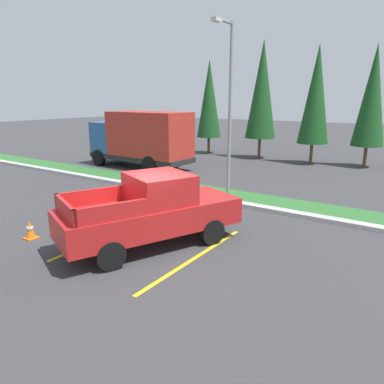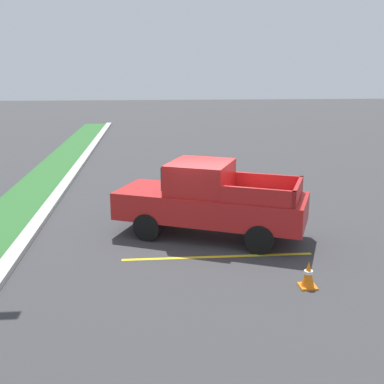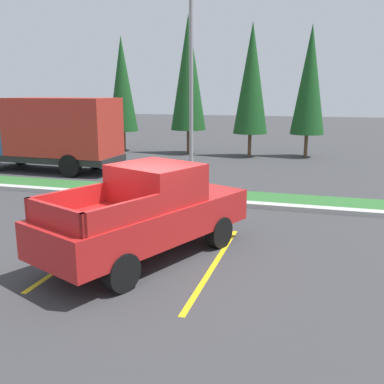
{
  "view_description": "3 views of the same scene",
  "coord_description": "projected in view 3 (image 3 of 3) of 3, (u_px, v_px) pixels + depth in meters",
  "views": [
    {
      "loc": [
        6.51,
        -7.6,
        4.18
      ],
      "look_at": [
        0.39,
        1.39,
        1.36
      ],
      "focal_mm": 34.0,
      "sensor_mm": 36.0,
      "label": 1
    },
    {
      "loc": [
        -12.52,
        1.55,
        4.57
      ],
      "look_at": [
        0.43,
        0.4,
        1.16
      ],
      "focal_mm": 44.12,
      "sensor_mm": 36.0,
      "label": 2
    },
    {
      "loc": [
        3.53,
        -8.79,
        3.68
      ],
      "look_at": [
        0.64,
        1.09,
        1.31
      ],
      "focal_mm": 40.87,
      "sensor_mm": 36.0,
      "label": 3
    }
  ],
  "objects": [
    {
      "name": "ground_plane",
      "position": [
        152.0,
        256.0,
        10.02
      ],
      "size": [
        120.0,
        120.0,
        0.0
      ],
      "primitive_type": "plane",
      "color": "#38383A"
    },
    {
      "name": "cypress_tree_center",
      "position": [
        252.0,
        79.0,
        24.36
      ],
      "size": [
        1.94,
        1.94,
        7.45
      ],
      "color": "brown",
      "rests_on": "ground"
    },
    {
      "name": "grass_median",
      "position": [
        214.0,
        195.0,
        15.71
      ],
      "size": [
        56.0,
        1.8,
        0.06
      ],
      "primitive_type": "cube",
      "color": "#2D662D",
      "rests_on": "ground"
    },
    {
      "name": "cypress_tree_leftmost",
      "position": [
        122.0,
        84.0,
        26.83
      ],
      "size": [
        1.82,
        1.82,
        6.99
      ],
      "color": "brown",
      "rests_on": "ground"
    },
    {
      "name": "cypress_tree_right_inner",
      "position": [
        310.0,
        80.0,
        24.19
      ],
      "size": [
        1.9,
        1.9,
        7.3
      ],
      "color": "brown",
      "rests_on": "ground"
    },
    {
      "name": "parking_line_near",
      "position": [
        88.0,
        250.0,
        10.38
      ],
      "size": [
        0.12,
        4.8,
        0.01
      ],
      "primitive_type": "cube",
      "color": "yellow",
      "rests_on": "ground"
    },
    {
      "name": "cargo_truck_distant",
      "position": [
        51.0,
        132.0,
        20.36
      ],
      "size": [
        6.87,
        2.68,
        3.4
      ],
      "color": "black",
      "rests_on": "ground"
    },
    {
      "name": "street_light",
      "position": [
        190.0,
        79.0,
        14.69
      ],
      "size": [
        0.24,
        1.49,
        7.07
      ],
      "color": "gray",
      "rests_on": "ground"
    },
    {
      "name": "pickup_truck_main",
      "position": [
        149.0,
        212.0,
        9.76
      ],
      "size": [
        3.79,
        5.54,
        2.1
      ],
      "color": "black",
      "rests_on": "ground"
    },
    {
      "name": "cypress_tree_left_inner",
      "position": [
        188.0,
        73.0,
        25.5
      ],
      "size": [
        2.09,
        2.09,
        8.03
      ],
      "color": "brown",
      "rests_on": "ground"
    },
    {
      "name": "curb_strip",
      "position": [
        206.0,
        201.0,
        14.67
      ],
      "size": [
        56.0,
        0.4,
        0.15
      ],
      "primitive_type": "cube",
      "color": "#B2B2AD",
      "rests_on": "ground"
    },
    {
      "name": "parking_line_far",
      "position": [
        215.0,
        264.0,
        9.53
      ],
      "size": [
        0.12,
        4.8,
        0.01
      ],
      "primitive_type": "cube",
      "color": "yellow",
      "rests_on": "ground"
    }
  ]
}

